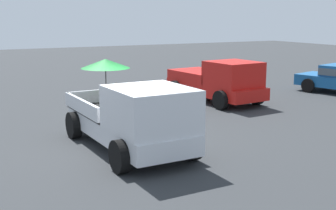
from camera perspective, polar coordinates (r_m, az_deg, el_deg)
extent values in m
plane|color=#2D3033|center=(12.66, -5.08, -5.44)|extent=(80.00, 80.00, 0.00)
cylinder|color=black|center=(11.51, 2.96, -5.05)|extent=(0.81, 0.30, 0.80)
cylinder|color=black|center=(10.64, -6.07, -6.48)|extent=(0.81, 0.30, 0.80)
cylinder|color=black|center=(14.49, -4.42, -1.64)|extent=(0.81, 0.30, 0.80)
cylinder|color=black|center=(13.81, -11.82, -2.50)|extent=(0.81, 0.30, 0.80)
cube|color=silver|center=(12.51, -5.13, -2.94)|extent=(5.04, 1.91, 0.50)
cube|color=silver|center=(11.10, -2.24, -0.55)|extent=(2.14, 1.90, 1.08)
cube|color=#4C606B|center=(10.20, 0.31, -0.46)|extent=(0.10, 1.72, 0.64)
cube|color=black|center=(13.48, -7.15, -0.73)|extent=(2.84, 1.90, 0.06)
cube|color=silver|center=(13.80, -3.64, 0.59)|extent=(2.80, 0.16, 0.40)
cube|color=silver|center=(13.13, -10.90, -0.15)|extent=(2.80, 0.16, 0.40)
cube|color=silver|center=(14.68, -9.17, 1.11)|extent=(0.14, 1.84, 0.40)
ellipsoid|color=olive|center=(13.91, -7.28, 0.86)|extent=(0.69, 0.33, 0.52)
sphere|color=olive|center=(13.58, -6.83, 1.99)|extent=(0.29, 0.29, 0.28)
cone|color=olive|center=(13.59, -6.54, 2.60)|extent=(0.09, 0.09, 0.12)
cone|color=olive|center=(13.53, -7.16, 2.54)|extent=(0.09, 0.09, 0.12)
cylinder|color=black|center=(13.94, -7.83, 2.32)|extent=(0.03, 0.03, 1.22)
cone|color=#19722D|center=(13.85, -7.91, 5.22)|extent=(1.53, 1.53, 0.28)
cylinder|color=black|center=(18.96, 11.14, 1.19)|extent=(0.78, 0.32, 0.76)
cylinder|color=black|center=(17.71, 6.70, 0.62)|extent=(0.78, 0.32, 0.76)
cylinder|color=black|center=(21.34, 5.19, 2.47)|extent=(0.78, 0.32, 0.76)
cylinder|color=black|center=(20.24, 0.94, 2.03)|extent=(0.78, 0.32, 0.76)
cube|color=red|center=(19.49, 5.88, 2.12)|extent=(4.93, 2.20, 0.50)
cube|color=red|center=(18.47, 8.26, 3.91)|extent=(2.04, 1.95, 1.00)
cube|color=red|center=(20.21, 4.14, 3.77)|extent=(2.84, 2.02, 0.40)
cylinder|color=black|center=(22.62, 17.33, 2.37)|extent=(0.69, 0.38, 0.66)
cylinder|color=black|center=(24.15, 19.41, 2.78)|extent=(0.69, 0.38, 0.66)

